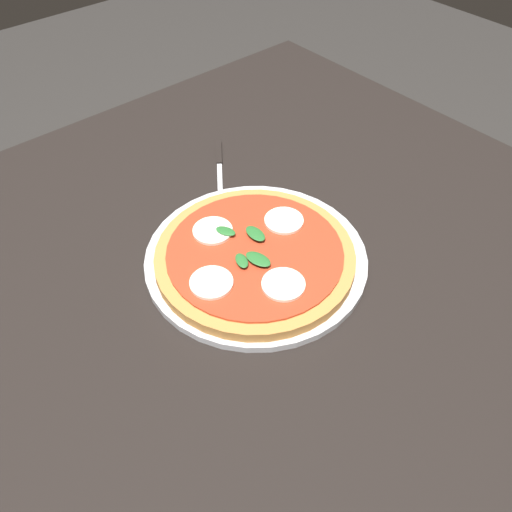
{
  "coord_description": "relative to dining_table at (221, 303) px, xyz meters",
  "views": [
    {
      "loc": [
        0.33,
        0.47,
        1.35
      ],
      "look_at": [
        -0.05,
        0.03,
        0.75
      ],
      "focal_mm": 37.13,
      "sensor_mm": 36.0,
      "label": 1
    }
  ],
  "objects": [
    {
      "name": "pizza",
      "position": [
        -0.04,
        0.04,
        0.12
      ],
      "size": [
        0.31,
        0.31,
        0.03
      ],
      "color": "#C6843F",
      "rests_on": "serving_tray"
    },
    {
      "name": "knife",
      "position": [
        -0.17,
        -0.22,
        0.1
      ],
      "size": [
        0.11,
        0.14,
        0.01
      ],
      "color": "black",
      "rests_on": "dining_table"
    },
    {
      "name": "serving_tray",
      "position": [
        -0.05,
        0.03,
        0.1
      ],
      "size": [
        0.35,
        0.35,
        0.01
      ],
      "primitive_type": "cylinder",
      "color": "silver",
      "rests_on": "dining_table"
    },
    {
      "name": "ground_plane",
      "position": [
        0.0,
        0.0,
        -0.65
      ],
      "size": [
        6.0,
        6.0,
        0.0
      ],
      "primitive_type": "plane",
      "color": "#2D2B28"
    },
    {
      "name": "dining_table",
      "position": [
        0.0,
        0.0,
        0.0
      ],
      "size": [
        1.3,
        1.07,
        0.74
      ],
      "color": "black",
      "rests_on": "ground_plane"
    }
  ]
}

